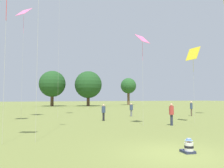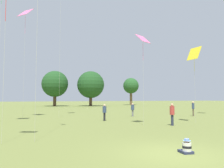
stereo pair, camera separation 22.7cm
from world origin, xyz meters
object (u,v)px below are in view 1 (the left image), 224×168
(person_standing_3, at_px, (171,112))
(kite_2, at_px, (142,41))
(person_standing_0, at_px, (131,109))
(person_standing_1, at_px, (104,111))
(distant_tree_1, at_px, (88,85))
(seated_toddler, at_px, (189,147))
(distant_tree_0, at_px, (128,86))
(distant_tree_3, at_px, (52,84))
(kite_6, at_px, (24,14))
(person_standing_4, at_px, (191,107))
(kite_1, at_px, (193,55))

(person_standing_3, distance_m, kite_2, 6.30)
(person_standing_0, xyz_separation_m, person_standing_1, (-4.89, -3.64, 0.03))
(person_standing_1, bearing_deg, distant_tree_1, -161.69)
(seated_toddler, relative_size, distant_tree_0, 0.07)
(person_standing_1, height_order, distant_tree_3, distant_tree_3)
(kite_6, distance_m, distant_tree_0, 50.71)
(person_standing_4, xyz_separation_m, distant_tree_3, (-12.09, 40.29, 5.01))
(person_standing_1, bearing_deg, kite_1, 86.76)
(distant_tree_1, bearing_deg, person_standing_3, -97.13)
(person_standing_3, distance_m, kite_6, 19.04)
(person_standing_4, height_order, kite_1, kite_1)
(person_standing_4, relative_size, kite_2, 0.24)
(distant_tree_1, bearing_deg, kite_2, -100.06)
(person_standing_3, bearing_deg, kite_2, 7.46)
(person_standing_0, distance_m, person_standing_4, 7.49)
(kite_1, height_order, distant_tree_1, distant_tree_1)
(person_standing_1, xyz_separation_m, distant_tree_3, (-0.11, 41.55, 5.18))
(person_standing_0, height_order, person_standing_4, person_standing_4)
(kite_1, relative_size, kite_6, 0.55)
(kite_2, xyz_separation_m, kite_6, (-9.16, 10.31, 4.70))
(kite_2, xyz_separation_m, distant_tree_1, (7.80, 43.93, -0.91))
(distant_tree_0, relative_size, distant_tree_3, 0.91)
(seated_toddler, height_order, person_standing_0, person_standing_0)
(kite_2, bearing_deg, person_standing_0, 91.04)
(kite_6, relative_size, distant_tree_0, 1.39)
(person_standing_4, distance_m, kite_2, 13.29)
(person_standing_0, relative_size, distant_tree_0, 0.18)
(person_standing_1, relative_size, distant_tree_0, 0.18)
(distant_tree_0, bearing_deg, distant_tree_1, -160.89)
(seated_toddler, relative_size, kite_6, 0.05)
(kite_1, height_order, kite_6, kite_6)
(seated_toddler, relative_size, person_standing_0, 0.38)
(seated_toddler, bearing_deg, distant_tree_0, 73.98)
(kite_1, bearing_deg, kite_6, -84.93)
(person_standing_0, relative_size, kite_2, 0.21)
(seated_toddler, distance_m, person_standing_0, 17.77)
(kite_6, height_order, distant_tree_1, kite_6)
(person_standing_3, height_order, distant_tree_3, distant_tree_3)
(person_standing_1, height_order, person_standing_4, person_standing_4)
(kite_6, xyz_separation_m, distant_tree_0, (32.11, 38.87, -5.39))
(kite_2, height_order, distant_tree_0, distant_tree_0)
(person_standing_1, relative_size, kite_1, 0.24)
(person_standing_4, xyz_separation_m, distant_tree_0, (12.63, 43.14, 5.11))
(person_standing_4, xyz_separation_m, kite_1, (-5.12, -6.08, 5.03))
(distant_tree_0, height_order, distant_tree_3, distant_tree_3)
(distant_tree_3, bearing_deg, person_standing_0, -82.49)
(kite_2, xyz_separation_m, distant_tree_0, (22.95, 49.18, -0.69))
(seated_toddler, distance_m, person_standing_3, 9.08)
(person_standing_1, bearing_deg, distant_tree_0, -177.11)
(person_standing_0, height_order, distant_tree_1, distant_tree_1)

